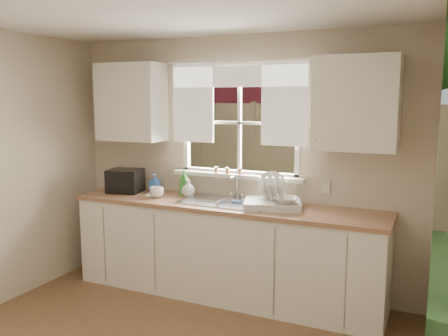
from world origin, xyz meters
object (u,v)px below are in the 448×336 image
at_px(black_appliance, 125,181).
at_px(soap_bottle_a, 184,183).
at_px(cup, 157,192).
at_px(dish_rack, 272,201).

bearing_deg(black_appliance, soap_bottle_a, -4.07).
bearing_deg(black_appliance, cup, -23.48).
xyz_separation_m(dish_rack, black_appliance, (-1.64, 0.03, 0.06)).
xyz_separation_m(dish_rack, cup, (-1.19, -0.06, -0.01)).
relative_size(soap_bottle_a, black_appliance, 0.80).
distance_m(dish_rack, soap_bottle_a, 0.99).
distance_m(soap_bottle_a, cup, 0.29).
relative_size(cup, black_appliance, 0.41).
bearing_deg(dish_rack, black_appliance, 178.88).
xyz_separation_m(cup, black_appliance, (-0.45, 0.10, 0.07)).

